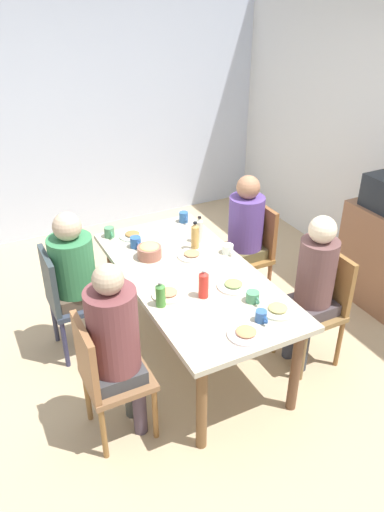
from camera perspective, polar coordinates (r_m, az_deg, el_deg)
ground_plane at (r=4.02m, az=0.00°, el=-11.01°), size 6.14×6.14×0.00m
wall_left at (r=5.66m, az=-12.56°, el=15.63°), size 0.12×4.42×2.60m
dining_table at (r=3.62m, az=0.00°, el=-3.18°), size 1.85×0.91×0.74m
chair_0 at (r=4.41m, az=6.95°, el=0.90°), size 0.40×0.40×0.90m
person_0 at (r=4.26m, az=6.10°, el=3.09°), size 0.30×0.30×1.20m
chair_1 at (r=3.80m, az=14.58°, el=-5.17°), size 0.40×0.40×0.90m
person_1 at (r=3.63m, az=13.89°, el=-2.83°), size 0.30×0.30×1.23m
chair_2 at (r=3.85m, az=-14.35°, el=-4.57°), size 0.40×0.40×0.90m
person_2 at (r=3.76m, az=-13.42°, el=-1.61°), size 0.33×0.33×1.19m
chair_3 at (r=3.14m, az=-10.05°, el=-13.24°), size 0.40×0.40×0.90m
person_3 at (r=3.00m, az=-8.81°, el=-9.45°), size 0.31×0.31×1.26m
plate_0 at (r=3.79m, az=-0.02°, el=0.15°), size 0.22×0.22×0.04m
plate_1 at (r=4.11m, az=-6.90°, el=2.42°), size 0.22×0.22×0.04m
plate_2 at (r=3.35m, az=-2.75°, el=-4.36°), size 0.23×0.23×0.04m
plate_3 at (r=3.02m, az=6.26°, el=-8.85°), size 0.23×0.23×0.04m
plate_4 at (r=3.24m, az=9.88°, el=-6.10°), size 0.23×0.23×0.04m
plate_5 at (r=3.44m, az=4.81°, el=-3.38°), size 0.23×0.23×0.04m
bowl_0 at (r=3.77m, az=-4.94°, el=0.58°), size 0.19×0.19×0.11m
cup_0 at (r=3.84m, az=4.16°, el=0.81°), size 0.12×0.09×0.07m
cup_1 at (r=3.30m, az=7.04°, el=-4.71°), size 0.12×0.09×0.07m
cup_2 at (r=4.12m, az=-9.52°, el=2.73°), size 0.12×0.08×0.09m
cup_3 at (r=3.13m, az=8.01°, el=-6.91°), size 0.11×0.07×0.08m
cup_4 at (r=3.93m, az=-6.52°, el=1.58°), size 0.12×0.09×0.09m
cup_5 at (r=4.31m, az=-0.96°, el=4.51°), size 0.11×0.08×0.09m
bottle_0 at (r=3.21m, az=-3.65°, el=-4.45°), size 0.07×0.07×0.19m
bottle_1 at (r=3.84m, az=0.35°, el=2.25°), size 0.06×0.06×0.24m
bottle_2 at (r=3.28m, az=1.35°, el=-3.25°), size 0.07×0.07×0.21m
bottle_3 at (r=3.96m, az=0.86°, el=3.01°), size 0.06×0.06×0.22m
side_cabinet at (r=4.68m, az=21.22°, el=-0.07°), size 0.70×0.44×0.90m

